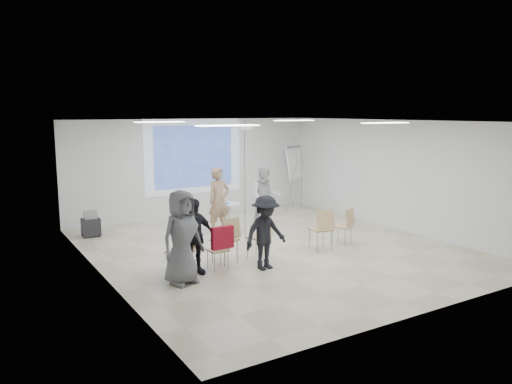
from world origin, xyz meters
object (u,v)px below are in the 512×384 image
player_left (219,196)px  audience_left (193,231)px  player_right (265,193)px  flipchart_easel (294,163)px  chair_far_left (183,248)px  chair_left_inner (227,236)px  pedestal_table (229,215)px  chair_center (261,234)px  chair_right_inner (322,226)px  av_cart (91,225)px  audience_mid (266,228)px  chair_left_mid (219,247)px  audience_outer (182,232)px  laptop (224,238)px  chair_right_far (345,224)px

player_left → audience_left: player_left is taller
player_right → flipchart_easel: (2.23, 1.76, 0.58)m
chair_far_left → chair_left_inner: bearing=-13.2°
pedestal_table → chair_far_left: (-2.60, -2.89, 0.13)m
chair_center → flipchart_easel: (3.87, 4.17, 1.00)m
pedestal_table → chair_right_inner: 3.09m
player_right → chair_left_inner: bearing=-105.4°
player_right → player_left: bearing=-150.7°
chair_left_inner → flipchart_easel: bearing=24.9°
pedestal_table → av_cart: 3.64m
chair_center → audience_mid: size_ratio=0.53×
chair_left_mid → audience_mid: bearing=-29.2°
av_cart → audience_outer: bearing=-80.8°
pedestal_table → chair_right_inner: size_ratio=0.76×
player_right → audience_outer: size_ratio=0.97×
player_right → chair_far_left: 4.45m
audience_mid → chair_right_inner: bearing=6.9°
pedestal_table → player_right: 1.17m
audience_left → audience_mid: audience_left is taller
laptop → chair_left_mid: bearing=35.1°
player_right → audience_outer: (-3.79, -3.06, 0.03)m
chair_right_inner → flipchart_easel: bearing=70.9°
chair_left_mid → audience_outer: audience_outer is taller
laptop → audience_mid: bearing=104.6°
chair_right_inner → chair_left_inner: bearing=-177.9°
chair_far_left → chair_right_inner: chair_right_inner is taller
player_left → chair_left_mid: 3.12m
pedestal_table → chair_left_mid: size_ratio=0.92×
chair_left_mid → laptop: 0.54m
chair_center → chair_left_mid: bearing=169.4°
chair_far_left → chair_left_mid: (0.76, -0.10, -0.07)m
chair_right_far → audience_outer: 4.49m
flipchart_easel → chair_left_mid: bearing=-159.6°
audience_left → audience_outer: audience_outer is taller
chair_right_far → flipchart_easel: bearing=45.3°
laptop → av_cart: bearing=-79.7°
av_cart → chair_right_inner: bearing=-42.8°
chair_center → audience_mid: audience_mid is taller
player_left → laptop: (-1.06, -2.32, -0.47)m
chair_far_left → chair_right_far: chair_far_left is taller
player_right → flipchart_easel: size_ratio=0.92×
chair_far_left → audience_left: 0.39m
chair_right_far → chair_left_mid: bearing=157.4°
audience_mid → chair_right_far: bearing=4.9°
audience_mid → flipchart_easel: 6.49m
pedestal_table → chair_far_left: bearing=-132.0°
player_right → laptop: 3.41m
chair_right_inner → flipchart_easel: size_ratio=0.47×
chair_left_inner → chair_right_far: 3.13m
chair_left_inner → player_left: bearing=50.3°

